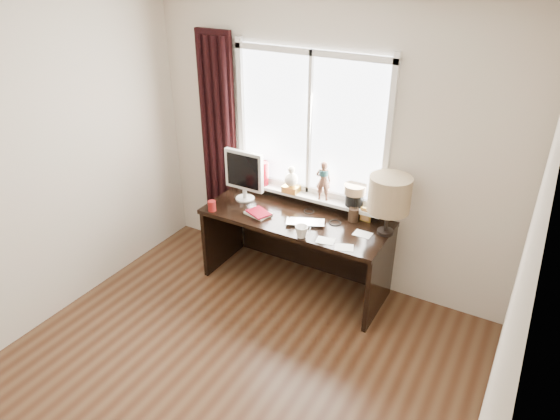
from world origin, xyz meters
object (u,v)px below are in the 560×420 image
Objects in this scene: laptop at (306,223)px; monitor at (244,173)px; mug at (302,231)px; red_cup at (212,206)px; desk at (300,235)px; table_lamp at (389,195)px.

laptop is 0.69× the size of monitor.
monitor is at bearing 155.94° from mug.
monitor reaches higher than mug.
monitor reaches higher than red_cup.
mug is at bearing -61.97° from desk.
mug is (0.07, -0.21, 0.04)m from laptop.
table_lamp reaches higher than desk.
table_lamp reaches higher than monitor.
table_lamp is (1.52, 0.39, 0.32)m from red_cup.
table_lamp is at bearing 0.67° from desk.
red_cup is 0.43m from monitor.
mug is at bearing -0.73° from red_cup.
mug is 0.90m from monitor.
monitor reaches higher than laptop.
mug reaches higher than laptop.
red_cup is at bearing 179.27° from mug.
table_lamp is (0.59, 0.41, 0.31)m from mug.
red_cup is at bearing -151.89° from desk.
monitor is (0.13, 0.34, 0.23)m from red_cup.
red_cup is 0.87m from desk.
table_lamp is at bearing 34.59° from mug.
laptop is 0.20× the size of desk.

